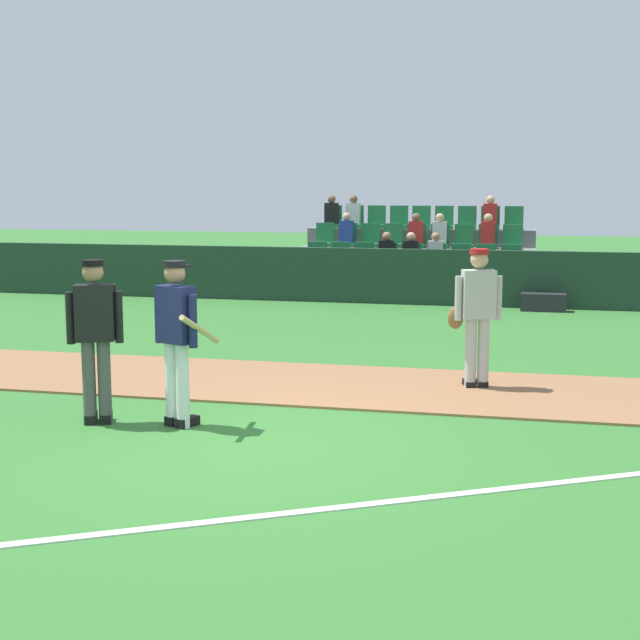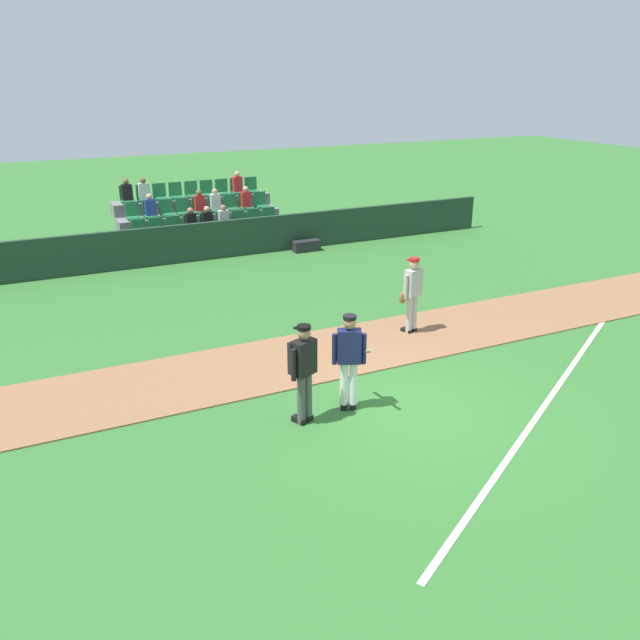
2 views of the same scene
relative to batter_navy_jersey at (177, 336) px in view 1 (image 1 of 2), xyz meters
The scene contains 9 objects.
ground_plane 1.42m from the batter_navy_jersey, 28.71° to the right, with size 80.00×80.00×0.00m, color #33702D.
infield_dirt_path 2.66m from the batter_navy_jersey, 68.39° to the left, with size 28.00×2.46×0.03m, color #936642.
foul_line_chalk 4.15m from the batter_navy_jersey, 14.34° to the right, with size 12.00×0.10×0.01m, color white.
dugout_fence 10.64m from the batter_navy_jersey, 85.07° to the left, with size 20.00×0.16×1.19m, color #1E3828.
stadium_bleachers 12.50m from the batter_navy_jersey, 85.84° to the left, with size 5.55×2.95×2.30m.
batter_navy_jersey is the anchor object (origin of this frame).
umpire_home_plate 0.90m from the batter_navy_jersey, behind, with size 0.55×0.42×1.76m.
runner_grey_jersey 3.88m from the batter_navy_jersey, 40.80° to the left, with size 0.67×0.39×1.76m.
equipment_bag 10.86m from the batter_navy_jersey, 69.36° to the left, with size 0.90×0.36×0.36m, color #232328.
Camera 1 is at (2.69, -8.30, 2.52)m, focal length 51.20 mm.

